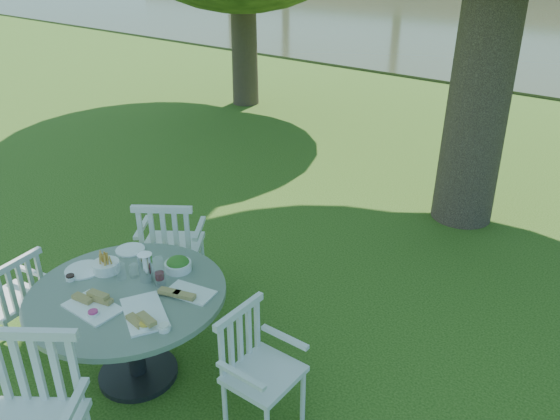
# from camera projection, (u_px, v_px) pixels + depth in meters

# --- Properties ---
(ground) EXTENTS (140.00, 140.00, 0.00)m
(ground) POSITION_uv_depth(u_px,v_px,m) (265.00, 306.00, 4.70)
(ground) COLOR #1E3D0C
(ground) RESTS_ON ground
(table) EXTENTS (1.32, 1.32, 0.72)m
(table) POSITION_uv_depth(u_px,v_px,m) (129.00, 310.00, 3.70)
(table) COLOR black
(table) RESTS_ON ground
(chair_ne) EXTENTS (0.42, 0.45, 0.84)m
(chair_ne) POSITION_uv_depth(u_px,v_px,m) (253.00, 361.00, 3.36)
(chair_ne) COLOR silver
(chair_ne) RESTS_ON ground
(chair_nw) EXTENTS (0.66, 0.66, 0.96)m
(chair_nw) POSITION_uv_depth(u_px,v_px,m) (169.00, 244.00, 4.54)
(chair_nw) COLOR silver
(chair_nw) RESTS_ON ground
(chair_sw) EXTENTS (0.47, 0.49, 0.83)m
(chair_sw) POSITION_uv_depth(u_px,v_px,m) (16.00, 297.00, 3.99)
(chair_sw) COLOR silver
(chair_sw) RESTS_ON ground
(chair_se) EXTENTS (0.70, 0.69, 1.01)m
(chair_se) POSITION_uv_depth(u_px,v_px,m) (34.00, 408.00, 2.89)
(chair_se) COLOR silver
(chair_se) RESTS_ON ground
(tableware) EXTENTS (1.14, 0.86, 0.21)m
(tableware) POSITION_uv_depth(u_px,v_px,m) (137.00, 278.00, 3.71)
(tableware) COLOR white
(tableware) RESTS_ON table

